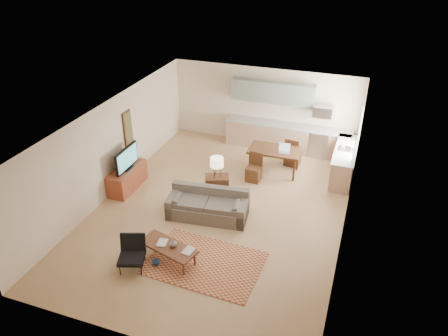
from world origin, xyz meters
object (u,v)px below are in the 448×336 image
at_px(coffee_table, 169,253).
at_px(armchair, 132,255).
at_px(sofa, 207,205).
at_px(console_table, 217,188).
at_px(tv_credenza, 127,178).
at_px(dining_table, 274,161).

distance_m(coffee_table, armchair, 0.85).
relative_size(sofa, console_table, 2.91).
xyz_separation_m(sofa, coffee_table, (-0.22, -1.89, -0.17)).
bearing_deg(tv_credenza, dining_table, 31.55).
bearing_deg(tv_credenza, armchair, -58.00).
distance_m(coffee_table, dining_table, 4.99).
relative_size(armchair, tv_credenza, 0.53).
distance_m(sofa, tv_credenza, 2.81).
height_order(sofa, console_table, sofa).
bearing_deg(console_table, coffee_table, -115.03).
distance_m(armchair, dining_table, 5.68).
bearing_deg(sofa, coffee_table, -103.54).
distance_m(tv_credenza, console_table, 2.71).
xyz_separation_m(console_table, dining_table, (1.13, 2.06, 0.02)).
xyz_separation_m(coffee_table, armchair, (-0.66, -0.52, 0.17)).
height_order(coffee_table, dining_table, dining_table).
bearing_deg(console_table, dining_table, 39.66).
distance_m(armchair, console_table, 3.38).
bearing_deg(dining_table, sofa, -111.53).
bearing_deg(coffee_table, sofa, 99.23).
relative_size(sofa, dining_table, 1.39).
distance_m(tv_credenza, dining_table, 4.48).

